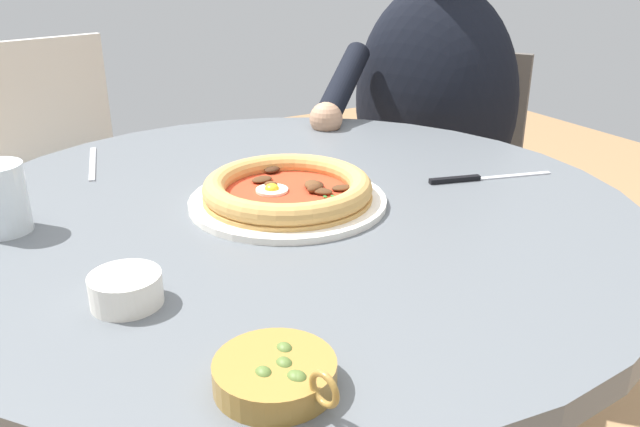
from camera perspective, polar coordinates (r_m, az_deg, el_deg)
The scene contains 10 objects.
dining_table at distance 1.05m, azimuth -2.50°, elevation -6.07°, with size 1.05×1.05×0.72m.
pizza_on_plate at distance 0.99m, azimuth -2.61°, elevation 1.93°, with size 0.30×0.30×0.04m.
water_glass at distance 0.99m, azimuth -25.89°, elevation 0.82°, with size 0.07×0.07×0.10m.
steak_knife at distance 1.12m, azimuth 13.07°, elevation 2.98°, with size 0.07×0.21×0.01m.
ramekin_capers at distance 0.75m, azimuth -16.44°, elevation -6.21°, with size 0.08×0.08×0.04m.
olive_pan at distance 0.60m, azimuth -3.78°, elevation -13.69°, with size 0.14×0.11×0.05m.
fork_utensil at distance 1.24m, azimuth -19.07°, elevation 4.12°, with size 0.19×0.05×0.00m.
diner_person at distance 1.69m, azimuth 9.29°, elevation 3.04°, with size 0.45×0.59×1.18m.
cafe_chair_diner at distance 1.82m, azimuth 10.59°, elevation 3.46°, with size 0.56×0.56×0.82m.
cafe_chair_spare_near at distance 1.93m, azimuth -21.25°, elevation 3.69°, with size 0.48×0.48×0.85m.
Camera 1 is at (0.82, -0.41, 1.10)m, focal length 37.02 mm.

